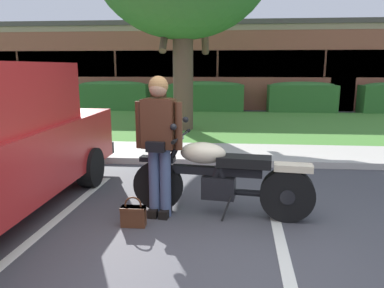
{
  "coord_description": "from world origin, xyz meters",
  "views": [
    {
      "loc": [
        0.05,
        -3.2,
        1.8
      ],
      "look_at": [
        -0.34,
        1.26,
        0.85
      ],
      "focal_mm": 33.92,
      "sensor_mm": 36.0,
      "label": 1
    }
  ],
  "objects_px": {
    "motorcycle": "(227,177)",
    "hedge_center_right": "(302,96)",
    "hedge_center_left": "(205,96)",
    "rider_person": "(159,137)",
    "brick_building": "(220,66)",
    "handbag": "(133,214)",
    "hedge_left": "(113,95)"
  },
  "relations": [
    {
      "from": "motorcycle",
      "to": "hedge_center_right",
      "type": "distance_m",
      "value": 10.99
    },
    {
      "from": "motorcycle",
      "to": "brick_building",
      "type": "distance_m",
      "value": 16.8
    },
    {
      "from": "hedge_center_left",
      "to": "hedge_center_right",
      "type": "xyz_separation_m",
      "value": [
        3.84,
        0.0,
        -0.0
      ]
    },
    {
      "from": "rider_person",
      "to": "handbag",
      "type": "xyz_separation_m",
      "value": [
        -0.25,
        -0.34,
        -0.85
      ]
    },
    {
      "from": "hedge_left",
      "to": "brick_building",
      "type": "relative_size",
      "value": 0.11
    },
    {
      "from": "hedge_center_right",
      "to": "hedge_center_left",
      "type": "bearing_deg",
      "value": 180.0
    },
    {
      "from": "handbag",
      "to": "hedge_left",
      "type": "bearing_deg",
      "value": 108.09
    },
    {
      "from": "rider_person",
      "to": "handbag",
      "type": "relative_size",
      "value": 4.74
    },
    {
      "from": "rider_person",
      "to": "brick_building",
      "type": "xyz_separation_m",
      "value": [
        0.46,
        16.83,
        0.87
      ]
    },
    {
      "from": "handbag",
      "to": "hedge_center_left",
      "type": "relative_size",
      "value": 0.12
    },
    {
      "from": "rider_person",
      "to": "brick_building",
      "type": "bearing_deg",
      "value": 88.45
    },
    {
      "from": "handbag",
      "to": "hedge_center_left",
      "type": "bearing_deg",
      "value": 88.71
    },
    {
      "from": "rider_person",
      "to": "hedge_left",
      "type": "bearing_deg",
      "value": 109.84
    },
    {
      "from": "motorcycle",
      "to": "rider_person",
      "type": "relative_size",
      "value": 1.31
    },
    {
      "from": "hedge_left",
      "to": "hedge_center_left",
      "type": "relative_size",
      "value": 0.95
    },
    {
      "from": "hedge_left",
      "to": "rider_person",
      "type": "bearing_deg",
      "value": -70.16
    },
    {
      "from": "rider_person",
      "to": "hedge_center_left",
      "type": "relative_size",
      "value": 0.56
    },
    {
      "from": "hedge_left",
      "to": "hedge_center_left",
      "type": "height_order",
      "value": "same"
    },
    {
      "from": "hedge_center_right",
      "to": "brick_building",
      "type": "relative_size",
      "value": 0.1
    },
    {
      "from": "hedge_center_left",
      "to": "motorcycle",
      "type": "bearing_deg",
      "value": -85.56
    },
    {
      "from": "hedge_center_left",
      "to": "hedge_center_right",
      "type": "height_order",
      "value": "same"
    },
    {
      "from": "rider_person",
      "to": "hedge_center_right",
      "type": "bearing_deg",
      "value": 70.2
    },
    {
      "from": "handbag",
      "to": "hedge_center_right",
      "type": "bearing_deg",
      "value": 69.61
    },
    {
      "from": "handbag",
      "to": "hedge_left",
      "type": "relative_size",
      "value": 0.12
    },
    {
      "from": "handbag",
      "to": "hedge_center_right",
      "type": "height_order",
      "value": "hedge_center_right"
    },
    {
      "from": "hedge_center_left",
      "to": "brick_building",
      "type": "xyz_separation_m",
      "value": [
        0.46,
        6.18,
        1.21
      ]
    },
    {
      "from": "rider_person",
      "to": "brick_building",
      "type": "relative_size",
      "value": 0.07
    },
    {
      "from": "hedge_left",
      "to": "hedge_center_left",
      "type": "distance_m",
      "value": 3.84
    },
    {
      "from": "handbag",
      "to": "hedge_center_right",
      "type": "xyz_separation_m",
      "value": [
        4.09,
        10.99,
        0.51
      ]
    },
    {
      "from": "rider_person",
      "to": "brick_building",
      "type": "height_order",
      "value": "brick_building"
    },
    {
      "from": "hedge_center_left",
      "to": "brick_building",
      "type": "height_order",
      "value": "brick_building"
    },
    {
      "from": "handbag",
      "to": "brick_building",
      "type": "distance_m",
      "value": 17.27
    }
  ]
}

